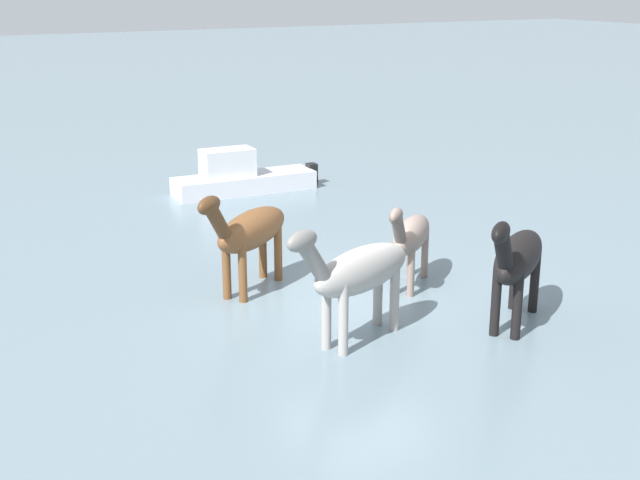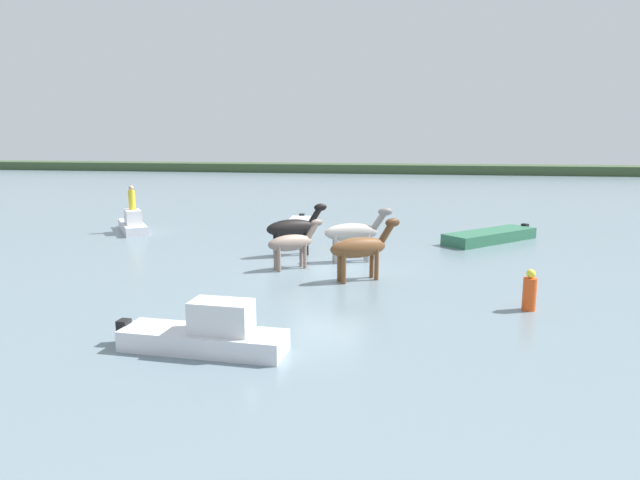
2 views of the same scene
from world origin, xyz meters
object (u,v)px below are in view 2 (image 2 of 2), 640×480
(horse_rear_stallion, at_px, (292,243))
(horse_gray_outer, at_px, (354,233))
(buoy_channel_marker, at_px, (530,292))
(boat_motor_center, at_px, (133,226))
(boat_tender_starboard, at_px, (490,238))
(horse_chestnut_trailing, at_px, (361,248))
(horse_dun_straggler, at_px, (293,228))
(boat_skiff_near, at_px, (206,338))
(person_boatman_standing, at_px, (132,198))
(boat_dinghy_port, at_px, (297,226))

(horse_rear_stallion, bearing_deg, horse_gray_outer, -3.64)
(horse_rear_stallion, bearing_deg, buoy_channel_marker, -66.83)
(horse_gray_outer, height_order, boat_motor_center, horse_gray_outer)
(boat_motor_center, height_order, boat_tender_starboard, boat_motor_center)
(horse_chestnut_trailing, xyz_separation_m, buoy_channel_marker, (4.84, -2.33, -0.59))
(horse_dun_straggler, distance_m, boat_motor_center, 10.11)
(horse_rear_stallion, distance_m, buoy_channel_marker, 8.21)
(boat_skiff_near, height_order, buoy_channel_marker, boat_skiff_near)
(boat_motor_center, xyz_separation_m, boat_skiff_near, (9.62, -14.08, 0.00))
(boat_tender_starboard, xyz_separation_m, person_boatman_standing, (-17.24, -0.66, 1.53))
(boat_motor_center, distance_m, boat_tender_starboard, 17.39)
(horse_chestnut_trailing, xyz_separation_m, boat_motor_center, (-12.30, 7.45, -0.80))
(boat_tender_starboard, height_order, boat_skiff_near, boat_skiff_near)
(horse_gray_outer, bearing_deg, boat_dinghy_port, 98.91)
(horse_rear_stallion, xyz_separation_m, boat_motor_center, (-9.72, 6.28, -0.65))
(horse_rear_stallion, relative_size, buoy_channel_marker, 1.66)
(boat_skiff_near, xyz_separation_m, boat_dinghy_port, (-1.67, 16.40, -0.15))
(horse_rear_stallion, bearing_deg, horse_dun_straggler, 60.72)
(person_boatman_standing, bearing_deg, boat_tender_starboard, 2.19)
(horse_gray_outer, bearing_deg, person_boatman_standing, 139.18)
(horse_rear_stallion, distance_m, horse_chestnut_trailing, 2.83)
(horse_chestnut_trailing, bearing_deg, boat_tender_starboard, 22.87)
(horse_chestnut_trailing, bearing_deg, boat_skiff_near, -146.50)
(boat_tender_starboard, relative_size, person_boatman_standing, 3.79)
(horse_chestnut_trailing, relative_size, boat_motor_center, 0.66)
(horse_gray_outer, height_order, person_boatman_standing, person_boatman_standing)
(boat_motor_center, xyz_separation_m, boat_dinghy_port, (7.94, 2.33, -0.15))
(horse_chestnut_trailing, bearing_deg, boat_dinghy_port, 79.50)
(horse_gray_outer, xyz_separation_m, person_boatman_standing, (-11.59, 4.55, 0.59))
(horse_chestnut_trailing, xyz_separation_m, boat_tender_starboard, (5.08, 7.94, -0.93))
(horse_dun_straggler, height_order, horse_gray_outer, horse_gray_outer)
(horse_dun_straggler, xyz_separation_m, boat_tender_starboard, (8.15, 4.55, -0.94))
(boat_tender_starboard, bearing_deg, horse_gray_outer, -2.40)
(boat_skiff_near, height_order, person_boatman_standing, person_boatman_standing)
(person_boatman_standing, bearing_deg, horse_gray_outer, -21.41)
(horse_chestnut_trailing, relative_size, horse_gray_outer, 0.90)
(horse_chestnut_trailing, relative_size, boat_skiff_near, 0.60)
(horse_chestnut_trailing, bearing_deg, horse_dun_straggler, 97.54)
(boat_skiff_near, relative_size, buoy_channel_marker, 3.43)
(horse_dun_straggler, height_order, boat_motor_center, horse_dun_straggler)
(boat_dinghy_port, xyz_separation_m, buoy_channel_marker, (9.19, -12.11, 0.36))
(boat_skiff_near, bearing_deg, boat_dinghy_port, 97.87)
(person_boatman_standing, xyz_separation_m, buoy_channel_marker, (17.00, -9.62, -1.20))
(horse_rear_stallion, relative_size, person_boatman_standing, 1.59)
(horse_gray_outer, height_order, boat_dinghy_port, horse_gray_outer)
(boat_tender_starboard, xyz_separation_m, boat_skiff_near, (-7.76, -14.57, 0.13))
(horse_dun_straggler, distance_m, horse_gray_outer, 2.59)
(horse_dun_straggler, bearing_deg, horse_gray_outer, -50.52)
(boat_skiff_near, bearing_deg, boat_tender_starboard, 64.00)
(horse_dun_straggler, relative_size, boat_dinghy_port, 0.61)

